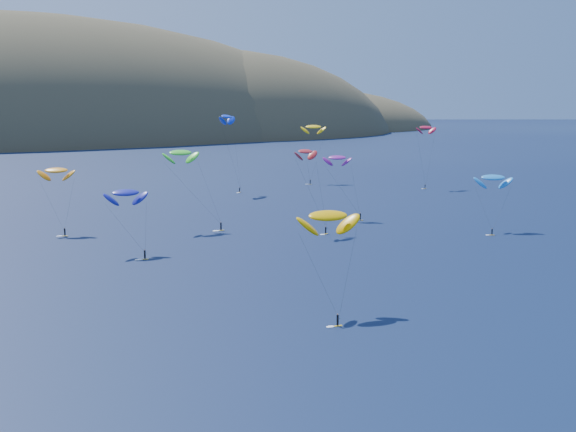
# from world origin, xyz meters

# --- Properties ---
(island) EXTENTS (730.00, 300.00, 210.00)m
(island) POSITION_xyz_m (39.40, 562.36, -10.74)
(island) COLOR #3D3526
(island) RESTS_ON ground
(kitesurfer_1) EXTENTS (9.51, 11.58, 17.70)m
(kitesurfer_1) POSITION_xyz_m (-38.70, 136.40, 15.26)
(kitesurfer_1) COLOR yellow
(kitesurfer_1) RESTS_ON ground
(kitesurfer_2) EXTENTS (10.69, 13.26, 17.79)m
(kitesurfer_2) POSITION_xyz_m (-17.34, 43.71, 14.94)
(kitesurfer_2) COLOR yellow
(kitesurfer_2) RESTS_ON ground
(kitesurfer_3) EXTENTS (12.22, 11.65, 21.78)m
(kitesurfer_3) POSITION_xyz_m (-9.56, 127.11, 19.16)
(kitesurfer_3) COLOR yellow
(kitesurfer_3) RESTS_ON ground
(kitesurfer_4) EXTENTS (9.80, 9.10, 28.56)m
(kitesurfer_4) POSITION_xyz_m (31.49, 188.51, 25.96)
(kitesurfer_4) COLOR yellow
(kitesurfer_4) RESTS_ON ground
(kitesurfer_5) EXTENTS (12.16, 11.86, 15.67)m
(kitesurfer_5) POSITION_xyz_m (58.52, 87.23, 13.08)
(kitesurfer_5) COLOR yellow
(kitesurfer_5) RESTS_ON ground
(kitesurfer_6) EXTENTS (8.02, 12.44, 18.65)m
(kitesurfer_6) POSITION_xyz_m (34.39, 122.43, 16.48)
(kitesurfer_6) COLOR yellow
(kitesurfer_6) RESTS_ON ground
(kitesurfer_8) EXTENTS (8.19, 7.03, 23.86)m
(kitesurfer_8) POSITION_xyz_m (100.68, 167.13, 21.61)
(kitesurfer_8) COLOR yellow
(kitesurfer_8) RESTS_ON ground
(kitesurfer_9) EXTENTS (7.82, 9.60, 21.88)m
(kitesurfer_9) POSITION_xyz_m (15.64, 107.51, 19.81)
(kitesurfer_9) COLOR yellow
(kitesurfer_9) RESTS_ON ground
(kitesurfer_10) EXTENTS (9.39, 12.35, 15.51)m
(kitesurfer_10) POSITION_xyz_m (-31.73, 103.14, 12.96)
(kitesurfer_10) COLOR yellow
(kitesurfer_10) RESTS_ON ground
(kitesurfer_11) EXTENTS (11.86, 12.56, 23.67)m
(kitesurfer_11) POSITION_xyz_m (74.31, 202.45, 21.06)
(kitesurfer_11) COLOR yellow
(kitesurfer_11) RESTS_ON ground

